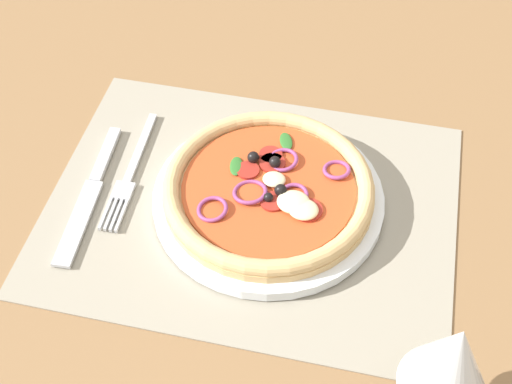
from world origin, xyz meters
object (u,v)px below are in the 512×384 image
plate (268,199)px  knife (90,194)px  fork (129,175)px  pizza (269,189)px  wine_glass (450,363)px

plate → knife: size_ratio=1.26×
plate → knife: bearing=9.5°
plate → fork: plate is taller
plate → pizza: size_ratio=1.10×
pizza → plate: bearing=-2.3°
fork → plate: bearing=86.6°
plate → pizza: bearing=177.7°
pizza → knife: bearing=9.5°
pizza → wine_glass: wine_glass is taller
knife → wine_glass: wine_glass is taller
plate → fork: size_ratio=1.40×
pizza → fork: size_ratio=1.26×
knife → wine_glass: size_ratio=1.35×
knife → wine_glass: (-38.08, 17.18, 9.40)cm
plate → pizza: 1.75cm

